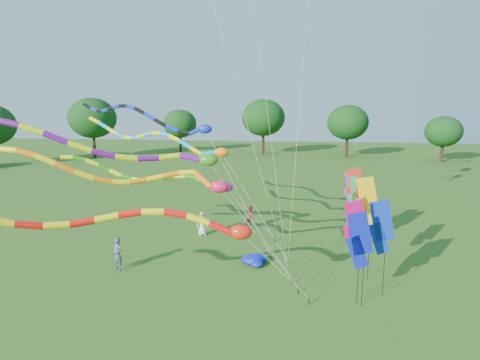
# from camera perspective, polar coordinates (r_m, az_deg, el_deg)

# --- Properties ---
(ground) EXTENTS (160.00, 160.00, 0.00)m
(ground) POSITION_cam_1_polar(r_m,az_deg,el_deg) (17.73, -2.08, -17.81)
(ground) COLOR #2F5D18
(ground) RESTS_ON ground
(tree_ring) EXTENTS (115.67, 115.74, 9.71)m
(tree_ring) POSITION_cam_1_polar(r_m,az_deg,el_deg) (15.73, -5.67, -1.00)
(tree_ring) COLOR #382314
(tree_ring) RESTS_ON ground
(tube_kite_red) EXTENTS (14.13, 5.76, 6.47)m
(tube_kite_red) POSITION_cam_1_polar(r_m,az_deg,el_deg) (15.67, -17.06, -5.51)
(tube_kite_red) COLOR black
(tube_kite_red) RESTS_ON ground
(tube_kite_orange) EXTENTS (13.14, 2.93, 7.36)m
(tube_kite_orange) POSITION_cam_1_polar(r_m,az_deg,el_deg) (17.42, -15.09, 0.80)
(tube_kite_orange) COLOR black
(tube_kite_orange) RESTS_ON ground
(tube_kite_purple) EXTENTS (16.62, 3.23, 8.66)m
(tube_kite_purple) POSITION_cam_1_polar(r_m,az_deg,el_deg) (18.55, -20.55, 4.80)
(tube_kite_purple) COLOR black
(tube_kite_purple) RESTS_ON ground
(tube_kite_blue) EXTENTS (13.60, 6.17, 9.11)m
(tube_kite_blue) POSITION_cam_1_polar(r_m,az_deg,el_deg) (25.84, -12.57, 8.54)
(tube_kite_blue) COLOR black
(tube_kite_blue) RESTS_ON ground
(tube_kite_cyan) EXTENTS (12.58, 4.02, 8.17)m
(tube_kite_cyan) POSITION_cam_1_polar(r_m,az_deg,el_deg) (23.59, -10.31, 5.48)
(tube_kite_cyan) COLOR black
(tube_kite_cyan) RESTS_ON ground
(tube_kite_green) EXTENTS (12.59, 1.98, 6.03)m
(tube_kite_green) POSITION_cam_1_polar(r_m,az_deg,el_deg) (24.76, -10.24, 0.29)
(tube_kite_green) COLOR black
(tube_kite_green) RESTS_ON ground
(banner_pole_violet) EXTENTS (1.15, 0.30, 4.60)m
(banner_pole_violet) POSITION_cam_1_polar(r_m,az_deg,el_deg) (25.32, 15.78, -1.42)
(banner_pole_violet) COLOR black
(banner_pole_violet) RESTS_ON ground
(banner_pole_blue_a) EXTENTS (1.16, 0.21, 4.18)m
(banner_pole_blue_a) POSITION_cam_1_polar(r_m,az_deg,el_deg) (17.50, 16.60, -8.24)
(banner_pole_blue_a) COLOR black
(banner_pole_blue_a) RESTS_ON ground
(banner_pole_orange) EXTENTS (1.16, 0.26, 5.14)m
(banner_pole_orange) POSITION_cam_1_polar(r_m,az_deg,el_deg) (20.16, 17.58, -3.00)
(banner_pole_orange) COLOR black
(banner_pole_orange) RESTS_ON ground
(banner_pole_green) EXTENTS (1.12, 0.46, 4.54)m
(banner_pole_green) POSITION_cam_1_polar(r_m,az_deg,el_deg) (24.23, 16.28, -2.11)
(banner_pole_green) COLOR black
(banner_pole_green) RESTS_ON ground
(banner_pole_red) EXTENTS (1.15, 0.31, 4.94)m
(banner_pole_red) POSITION_cam_1_polar(r_m,az_deg,el_deg) (24.08, 16.02, -1.22)
(banner_pole_red) COLOR black
(banner_pole_red) RESTS_ON ground
(banner_pole_magenta_a) EXTENTS (1.13, 0.44, 4.64)m
(banner_pole_magenta_a) POSITION_cam_1_polar(r_m,az_deg,el_deg) (17.46, 16.08, -6.68)
(banner_pole_magenta_a) COLOR black
(banner_pole_magenta_a) RESTS_ON ground
(banner_pole_blue_b) EXTENTS (1.16, 0.11, 4.47)m
(banner_pole_blue_b) POSITION_cam_1_polar(r_m,az_deg,el_deg) (18.58, 19.42, -6.37)
(banner_pole_blue_b) COLOR black
(banner_pole_blue_b) RESTS_ON ground
(blue_nylon_heap) EXTENTS (1.34, 1.71, 0.50)m
(blue_nylon_heap) POSITION_cam_1_polar(r_m,az_deg,el_deg) (21.82, 1.69, -11.49)
(blue_nylon_heap) COLOR #0D1DAD
(blue_nylon_heap) RESTS_ON ground
(person_a) EXTENTS (0.87, 0.70, 1.55)m
(person_a) POSITION_cam_1_polar(r_m,az_deg,el_deg) (26.58, -5.37, -6.20)
(person_a) COLOR silver
(person_a) RESTS_ON ground
(person_b) EXTENTS (0.76, 0.68, 1.74)m
(person_b) POSITION_cam_1_polar(r_m,az_deg,el_deg) (21.96, -17.03, -10.04)
(person_b) COLOR #464F62
(person_b) RESTS_ON ground
(person_c) EXTENTS (0.91, 0.98, 1.63)m
(person_c) POSITION_cam_1_polar(r_m,az_deg,el_deg) (27.84, 1.46, -5.29)
(person_c) COLOR #943835
(person_c) RESTS_ON ground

